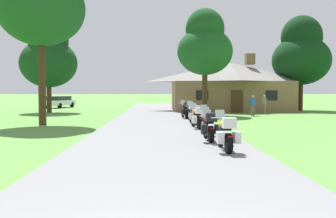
# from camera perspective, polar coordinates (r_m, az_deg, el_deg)

# --- Properties ---
(ground_plane) EXTENTS (500.00, 500.00, 0.00)m
(ground_plane) POSITION_cam_1_polar(r_m,az_deg,el_deg) (23.98, -1.20, -2.16)
(ground_plane) COLOR #56893D
(asphalt_driveway) EXTENTS (6.40, 80.00, 0.06)m
(asphalt_driveway) POSITION_cam_1_polar(r_m,az_deg,el_deg) (21.99, -1.16, -2.52)
(asphalt_driveway) COLOR slate
(asphalt_driveway) RESTS_ON ground
(motorcycle_yellow_nearest_to_camera) EXTENTS (0.73, 2.08, 1.30)m
(motorcycle_yellow_nearest_to_camera) POSITION_cam_1_polar(r_m,az_deg,el_deg) (12.71, 8.45, -3.69)
(motorcycle_yellow_nearest_to_camera) COLOR black
(motorcycle_yellow_nearest_to_camera) RESTS_ON asphalt_driveway
(motorcycle_red_second_in_row) EXTENTS (0.73, 2.08, 1.30)m
(motorcycle_red_second_in_row) POSITION_cam_1_polar(r_m,az_deg,el_deg) (15.22, 6.04, -2.64)
(motorcycle_red_second_in_row) COLOR black
(motorcycle_red_second_in_row) RESTS_ON asphalt_driveway
(motorcycle_red_third_in_row) EXTENTS (0.66, 2.08, 1.30)m
(motorcycle_red_third_in_row) POSITION_cam_1_polar(r_m,az_deg,el_deg) (17.71, 5.44, -1.86)
(motorcycle_red_third_in_row) COLOR black
(motorcycle_red_third_in_row) RESTS_ON asphalt_driveway
(motorcycle_orange_fourth_in_row) EXTENTS (0.88, 2.08, 1.30)m
(motorcycle_orange_fourth_in_row) POSITION_cam_1_polar(r_m,az_deg,el_deg) (20.39, 4.31, -1.30)
(motorcycle_orange_fourth_in_row) COLOR black
(motorcycle_orange_fourth_in_row) RESTS_ON asphalt_driveway
(motorcycle_blue_fifth_in_row) EXTENTS (0.87, 2.08, 1.30)m
(motorcycle_blue_fifth_in_row) POSITION_cam_1_polar(r_m,az_deg,el_deg) (22.90, 3.89, -0.87)
(motorcycle_blue_fifth_in_row) COLOR black
(motorcycle_blue_fifth_in_row) RESTS_ON asphalt_driveway
(motorcycle_red_sixth_in_row) EXTENTS (0.66, 2.08, 1.30)m
(motorcycle_red_sixth_in_row) POSITION_cam_1_polar(r_m,az_deg,el_deg) (25.31, 3.44, -0.51)
(motorcycle_red_sixth_in_row) COLOR black
(motorcycle_red_sixth_in_row) RESTS_ON asphalt_driveway
(motorcycle_black_farthest_in_row) EXTENTS (0.88, 2.08, 1.30)m
(motorcycle_black_farthest_in_row) POSITION_cam_1_polar(r_m,az_deg,el_deg) (27.82, 2.57, -0.25)
(motorcycle_black_farthest_in_row) COLOR black
(motorcycle_black_farthest_in_row) RESTS_ON asphalt_driveway
(stone_lodge) EXTENTS (12.20, 7.95, 5.82)m
(stone_lodge) POSITION_cam_1_polar(r_m,az_deg,el_deg) (40.24, 9.00, 3.35)
(stone_lodge) COLOR brown
(stone_lodge) RESTS_ON ground
(bystander_gray_shirt_near_lodge) EXTENTS (0.24, 0.55, 1.67)m
(bystander_gray_shirt_near_lodge) POSITION_cam_1_polar(r_m,az_deg,el_deg) (34.89, 13.94, 0.78)
(bystander_gray_shirt_near_lodge) COLOR #75664C
(bystander_gray_shirt_near_lodge) RESTS_ON ground
(bystander_blue_shirt_beside_signpost) EXTENTS (0.54, 0.28, 1.69)m
(bystander_blue_shirt_beside_signpost) POSITION_cam_1_polar(r_m,az_deg,el_deg) (31.90, 12.30, 0.67)
(bystander_blue_shirt_beside_signpost) COLOR #75664C
(bystander_blue_shirt_beside_signpost) RESTS_ON ground
(tree_by_lodge_front) EXTENTS (4.55, 4.55, 8.80)m
(tree_by_lodge_front) POSITION_cam_1_polar(r_m,az_deg,el_deg) (32.53, 5.43, 9.30)
(tree_by_lodge_front) COLOR #422D19
(tree_by_lodge_front) RESTS_ON ground
(tree_right_of_lodge) EXTENTS (5.91, 5.91, 9.74)m
(tree_right_of_lodge) POSITION_cam_1_polar(r_m,az_deg,el_deg) (42.59, 18.94, 7.69)
(tree_right_of_lodge) COLOR #422D19
(tree_right_of_lodge) RESTS_ON ground
(tree_left_far) EXTENTS (5.23, 5.23, 8.63)m
(tree_left_far) POSITION_cam_1_polar(r_m,az_deg,el_deg) (37.90, -17.09, 7.34)
(tree_left_far) COLOR #422D19
(tree_left_far) RESTS_ON ground
(parked_white_suv_far_left) EXTENTS (3.09, 4.94, 1.40)m
(parked_white_suv_far_left) POSITION_cam_1_polar(r_m,az_deg,el_deg) (48.69, -15.62, 1.08)
(parked_white_suv_far_left) COLOR silver
(parked_white_suv_far_left) RESTS_ON ground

